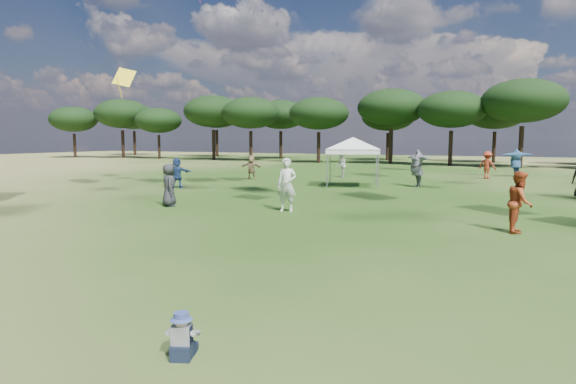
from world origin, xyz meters
The scene contains 4 objects.
tree_line centered at (2.39, 47.41, 5.42)m, with size 108.78×17.63×7.77m.
tent_left centered at (-4.85, 22.26, 2.46)m, with size 5.23×5.23×2.88m.
toddler centered at (-0.59, 2.34, 0.25)m, with size 0.42×0.45×0.56m.
festival_crowd centered at (0.73, 22.58, 0.90)m, with size 27.23×22.38×1.93m.
Camera 1 is at (2.80, -1.98, 2.55)m, focal length 30.00 mm.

